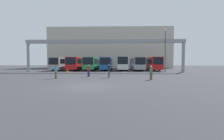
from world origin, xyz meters
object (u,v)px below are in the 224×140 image
Objects in this scene: bus_slot_2 at (92,63)px; bus_slot_6 at (152,63)px; bus_slot_4 at (122,63)px; pedestrian_mid_left at (89,70)px; bus_slot_0 at (62,63)px; lamp_post at (165,49)px; bus_slot_1 at (77,63)px; pedestrian_near_left at (151,72)px; traffic_cone at (67,71)px; bus_slot_5 at (137,63)px; bus_slot_3 at (107,63)px; pedestrian_mid_right at (56,71)px; pedestrian_near_right at (109,70)px.

bus_slot_6 is at bearing 0.43° from bus_slot_2.
pedestrian_mid_left is (-5.14, -17.86, -1.07)m from bus_slot_4.
bus_slot_4 reaches higher than bus_slot_0.
bus_slot_0 is 25.10m from lamp_post.
lamp_post is (0.78, -8.04, 2.82)m from bus_slot_6.
bus_slot_1 is 11.53m from bus_slot_4.
pedestrian_near_left is 2.16× the size of traffic_cone.
bus_slot_5 reaches higher than traffic_cone.
bus_slot_3 is (11.52, 0.40, 0.01)m from bus_slot_0.
bus_slot_2 is 15.36m from bus_slot_6.
bus_slot_2 is 1.12× the size of bus_slot_4.
bus_slot_4 is (7.68, -0.60, 0.09)m from bus_slot_2.
bus_slot_0 is 6.13× the size of pedestrian_mid_right.
bus_slot_0 is 23.06m from bus_slot_6.
bus_slot_4 reaches higher than bus_slot_6.
bus_slot_5 is 1.02× the size of bus_slot_6.
bus_slot_3 is 0.92× the size of bus_slot_5.
bus_slot_0 is at bearing -173.05° from bus_slot_1.
bus_slot_0 is at bearing -19.75° from pedestrian_mid_right.
bus_slot_3 reaches higher than pedestrian_mid_right.
bus_slot_4 is 14.35m from traffic_cone.
pedestrian_near_right is (5.34, -19.61, -0.92)m from bus_slot_2.
bus_slot_2 is 6.84× the size of pedestrian_mid_right.
bus_slot_5 is at bearing 57.46° from pedestrian_mid_left.
bus_slot_6 reaches higher than pedestrian_near_right.
pedestrian_near_right is 1.10× the size of pedestrian_near_left.
bus_slot_5 is (3.84, 0.85, -0.09)m from bus_slot_4.
pedestrian_mid_right is at bearing -82.04° from bus_slot_1.
bus_slot_4 is at bearing -5.97° from bus_slot_3.
bus_slot_3 is 12.00m from traffic_cone.
traffic_cone is at bearing -151.99° from bus_slot_6.
bus_slot_2 is at bearing 71.67° from traffic_cone.
pedestrian_mid_left reaches higher than traffic_cone.
pedestrian_mid_left is at bearing -92.56° from pedestrian_mid_right.
lamp_post reaches higher than pedestrian_mid_right.
bus_slot_2 reaches higher than traffic_cone.
bus_slot_1 is 15.37m from bus_slot_5.
bus_slot_6 is at bearing -135.66° from pedestrian_near_left.
bus_slot_4 is 0.88× the size of bus_slot_6.
bus_slot_4 is at bearing -0.01° from bus_slot_0.
bus_slot_0 is 14.17× the size of traffic_cone.
bus_slot_5 is at bearing 177.95° from bus_slot_6.
pedestrian_near_right is at bearing -97.01° from bus_slot_4.
bus_slot_5 is 24.60m from pedestrian_mid_right.
bus_slot_3 is 6.89× the size of pedestrian_mid_left.
pedestrian_near_left is 11.11m from pedestrian_mid_right.
pedestrian_mid_left is 17.63m from lamp_post.
bus_slot_4 is 3.94m from bus_slot_5.
pedestrian_near_left is at bearing -65.09° from bus_slot_2.
pedestrian_near_right is (1.50, -19.41, -0.90)m from bus_slot_3.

